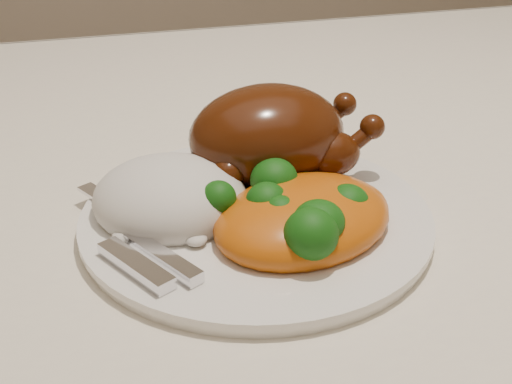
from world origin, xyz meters
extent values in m
cube|color=brown|center=(0.00, 0.00, 0.74)|extent=(1.60, 0.90, 0.04)
cube|color=beige|center=(0.00, 0.00, 0.76)|extent=(1.72, 1.02, 0.01)
cube|color=beige|center=(0.00, 0.51, 0.68)|extent=(1.72, 0.01, 0.18)
cylinder|color=white|center=(-0.13, -0.07, 0.77)|extent=(0.35, 0.35, 0.01)
ellipsoid|color=#441807|center=(-0.11, -0.02, 0.82)|extent=(0.14, 0.11, 0.09)
ellipsoid|color=#441807|center=(-0.12, -0.02, 0.84)|extent=(0.07, 0.05, 0.04)
ellipsoid|color=#441807|center=(-0.06, -0.04, 0.81)|extent=(0.05, 0.04, 0.04)
sphere|color=#441807|center=(-0.02, -0.04, 0.83)|extent=(0.02, 0.02, 0.02)
ellipsoid|color=#441807|center=(-0.06, 0.01, 0.81)|extent=(0.05, 0.04, 0.04)
sphere|color=#441807|center=(-0.02, 0.01, 0.83)|extent=(0.02, 0.02, 0.02)
sphere|color=#441807|center=(-0.15, -0.05, 0.81)|extent=(0.03, 0.03, 0.03)
sphere|color=#441807|center=(-0.15, 0.01, 0.81)|extent=(0.03, 0.03, 0.03)
ellipsoid|color=silver|center=(-0.20, -0.06, 0.79)|extent=(0.15, 0.15, 0.06)
ellipsoid|color=#D0570D|center=(-0.10, -0.11, 0.79)|extent=(0.18, 0.16, 0.05)
ellipsoid|color=#D0570D|center=(-0.06, -0.10, 0.79)|extent=(0.07, 0.06, 0.03)
ellipsoid|color=#0B3B09|center=(-0.13, -0.10, 0.80)|extent=(0.03, 0.03, 0.03)
ellipsoid|color=#0B3B09|center=(-0.10, -0.14, 0.81)|extent=(0.04, 0.04, 0.03)
ellipsoid|color=#0B3B09|center=(-0.12, -0.07, 0.81)|extent=(0.04, 0.04, 0.04)
ellipsoid|color=#0B3B09|center=(-0.09, -0.07, 0.80)|extent=(0.03, 0.03, 0.02)
ellipsoid|color=#0B3B09|center=(-0.11, -0.15, 0.81)|extent=(0.04, 0.04, 0.04)
ellipsoid|color=#0B3B09|center=(-0.12, -0.12, 0.80)|extent=(0.03, 0.03, 0.03)
ellipsoid|color=#0B3B09|center=(-0.07, -0.11, 0.80)|extent=(0.03, 0.03, 0.03)
ellipsoid|color=#0B3B09|center=(-0.16, -0.09, 0.81)|extent=(0.03, 0.03, 0.03)
cube|color=silver|center=(-0.23, -0.05, 0.78)|extent=(0.07, 0.11, 0.00)
cube|color=silver|center=(-0.23, -0.13, 0.79)|extent=(0.05, 0.07, 0.01)
cube|color=silver|center=(-0.21, -0.13, 0.79)|extent=(0.05, 0.07, 0.01)
cube|color=silver|center=(-0.21, -0.05, 0.78)|extent=(0.05, 0.08, 0.00)
camera|label=1|loc=(-0.26, -0.55, 1.07)|focal=50.00mm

